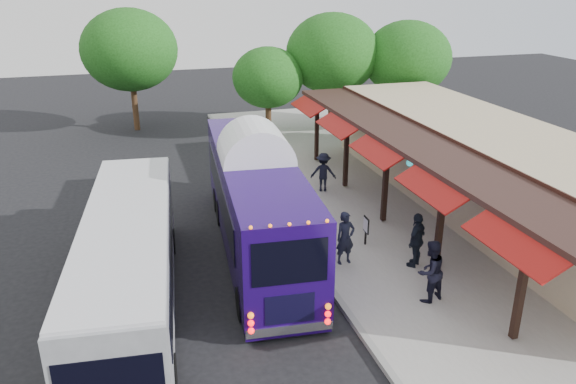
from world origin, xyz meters
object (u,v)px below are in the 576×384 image
object	(u,v)px
city_bus	(129,258)
ped_a	(345,238)
sign_board	(366,226)
ped_d	(323,172)
coach_bus	(256,197)
ped_c	(417,240)
ped_b	(430,271)

from	to	relation	value
city_bus	ped_a	bearing A→B (deg)	9.82
city_bus	sign_board	xyz separation A→B (m)	(8.19, 1.58, -0.76)
ped_d	sign_board	distance (m)	5.55
coach_bus	ped_d	xyz separation A→B (m)	(4.12, 4.39, -0.95)
ped_a	ped_c	size ratio (longest dim) A/B	0.97
city_bus	coach_bus	bearing A→B (deg)	37.06
ped_a	ped_c	distance (m)	2.35
coach_bus	city_bus	xyz separation A→B (m)	(-4.44, -2.72, -0.36)
ped_c	sign_board	distance (m)	2.15
ped_c	ped_d	world-z (taller)	ped_c
sign_board	ped_d	bearing A→B (deg)	89.39
coach_bus	ped_d	bearing A→B (deg)	51.70
ped_b	ped_d	size ratio (longest dim) A/B	1.10
coach_bus	ped_c	xyz separation A→B (m)	(4.70, -3.06, -0.88)
coach_bus	city_bus	distance (m)	5.22
ped_d	sign_board	xyz separation A→B (m)	(-0.37, -5.53, -0.16)
ped_c	sign_board	bearing A→B (deg)	-101.82
coach_bus	ped_b	distance (m)	6.55
ped_a	ped_b	world-z (taller)	ped_b
coach_bus	sign_board	bearing A→B (deg)	-12.12
ped_a	sign_board	xyz separation A→B (m)	(1.23, 1.06, -0.20)
coach_bus	city_bus	size ratio (longest dim) A/B	1.05
ped_b	sign_board	world-z (taller)	ped_b
city_bus	ped_a	distance (m)	6.99
city_bus	ped_a	size ratio (longest dim) A/B	6.03
sign_board	ped_a	bearing A→B (deg)	-135.99
ped_b	sign_board	distance (m)	3.96
city_bus	ped_c	xyz separation A→B (m)	(9.14, -0.33, -0.53)
city_bus	ped_b	distance (m)	8.82
ped_d	sign_board	world-z (taller)	ped_d
coach_bus	sign_board	size ratio (longest dim) A/B	11.00
ped_c	ped_d	size ratio (longest dim) A/B	1.08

